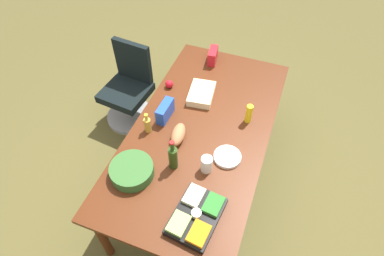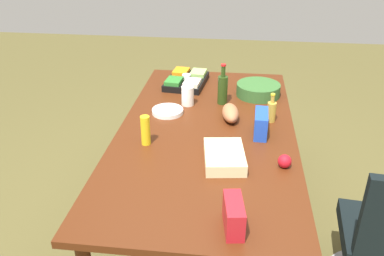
# 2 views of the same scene
# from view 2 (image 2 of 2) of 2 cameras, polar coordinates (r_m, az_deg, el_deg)

# --- Properties ---
(ground_plane) EXTENTS (10.00, 10.00, 0.00)m
(ground_plane) POSITION_cam_2_polar(r_m,az_deg,el_deg) (3.08, 1.79, -12.94)
(ground_plane) COLOR brown
(conference_table) EXTENTS (2.21, 1.14, 0.77)m
(conference_table) POSITION_cam_2_polar(r_m,az_deg,el_deg) (2.68, 2.00, -1.50)
(conference_table) COLOR #4B210D
(conference_table) RESTS_ON ground
(apple_red) EXTENTS (0.09, 0.09, 0.08)m
(apple_red) POSITION_cam_2_polar(r_m,az_deg,el_deg) (2.30, 12.88, -4.57)
(apple_red) COLOR red
(apple_red) RESTS_ON conference_table
(dressing_bottle) EXTENTS (0.07, 0.07, 0.20)m
(dressing_bottle) POSITION_cam_2_polar(r_m,az_deg,el_deg) (2.77, 11.09, 2.37)
(dressing_bottle) COLOR gold
(dressing_bottle) RESTS_ON conference_table
(bread_loaf) EXTENTS (0.25, 0.14, 0.10)m
(bread_loaf) POSITION_cam_2_polar(r_m,az_deg,el_deg) (2.77, 5.41, 2.12)
(bread_loaf) COLOR #A76640
(bread_loaf) RESTS_ON conference_table
(mayo_jar) EXTENTS (0.10, 0.10, 0.14)m
(mayo_jar) POSITION_cam_2_polar(r_m,az_deg,el_deg) (2.97, -0.62, 4.54)
(mayo_jar) COLOR white
(mayo_jar) RESTS_ON conference_table
(sheet_cake) EXTENTS (0.35, 0.26, 0.07)m
(sheet_cake) POSITION_cam_2_polar(r_m,az_deg,el_deg) (2.29, 4.56, -4.03)
(sheet_cake) COLOR beige
(sheet_cake) RESTS_ON conference_table
(chip_bag_red) EXTENTS (0.21, 0.11, 0.14)m
(chip_bag_red) POSITION_cam_2_polar(r_m,az_deg,el_deg) (1.83, 5.87, -12.09)
(chip_bag_red) COLOR red
(chip_bag_red) RESTS_ON conference_table
(salad_bowl) EXTENTS (0.40, 0.40, 0.09)m
(salad_bowl) POSITION_cam_2_polar(r_m,az_deg,el_deg) (3.18, 9.28, 5.32)
(salad_bowl) COLOR #325F2A
(salad_bowl) RESTS_ON conference_table
(mustard_bottle) EXTENTS (0.07, 0.07, 0.19)m
(mustard_bottle) POSITION_cam_2_polar(r_m,az_deg,el_deg) (2.45, -6.55, -0.33)
(mustard_bottle) COLOR yellow
(mustard_bottle) RESTS_ON conference_table
(veggie_tray) EXTENTS (0.45, 0.34, 0.09)m
(veggie_tray) POSITION_cam_2_polar(r_m,az_deg,el_deg) (3.36, -0.79, 6.73)
(veggie_tray) COLOR black
(veggie_tray) RESTS_ON conference_table
(chip_bag_blue) EXTENTS (0.22, 0.09, 0.15)m
(chip_bag_blue) POSITION_cam_2_polar(r_m,az_deg,el_deg) (2.59, 9.65, 0.61)
(chip_bag_blue) COLOR blue
(chip_bag_blue) RESTS_ON conference_table
(wine_bottle) EXTENTS (0.08, 0.08, 0.30)m
(wine_bottle) POSITION_cam_2_polar(r_m,az_deg,el_deg) (2.98, 4.32, 5.53)
(wine_bottle) COLOR #253D13
(wine_bottle) RESTS_ON conference_table
(paper_plate_stack) EXTENTS (0.24, 0.24, 0.03)m
(paper_plate_stack) POSITION_cam_2_polar(r_m,az_deg,el_deg) (2.87, -3.44, 2.38)
(paper_plate_stack) COLOR white
(paper_plate_stack) RESTS_ON conference_table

